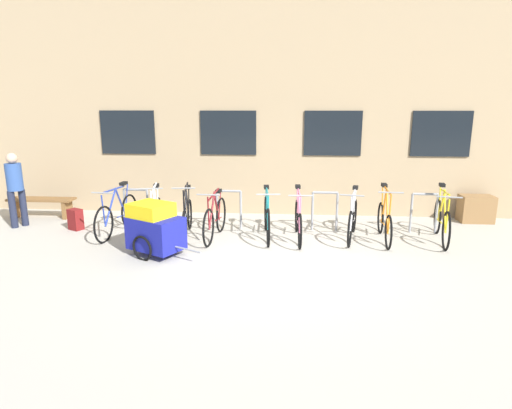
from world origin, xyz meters
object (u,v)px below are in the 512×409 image
object	(u,v)px
bicycle_white	(156,217)
bike_trailer	(155,228)
bicycle_teal	(267,218)
bicycle_blue	(117,215)
bicycle_silver	(353,219)
planter_box	(476,209)
bicycle_pink	(298,220)
bicycle_orange	(385,221)
person_by_bench	(15,185)
bicycle_black	(187,217)
backpack	(76,219)
bicycle_maroon	(215,219)
bicycle_yellow	(442,220)
wooden_bench	(42,204)

from	to	relation	value
bicycle_white	bike_trailer	world-z (taller)	bicycle_white
bicycle_teal	bike_trailer	xyz separation A→B (m)	(-1.88, -1.17, 0.08)
bicycle_blue	bicycle_silver	size ratio (longest dim) A/B	1.08
bicycle_teal	planter_box	size ratio (longest dim) A/B	2.59
bicycle_pink	bicycle_orange	bearing A→B (deg)	2.06
person_by_bench	bicycle_teal	bearing A→B (deg)	-3.41
bicycle_black	backpack	world-z (taller)	bicycle_black
bicycle_teal	bicycle_maroon	world-z (taller)	bicycle_teal
bicycle_orange	bike_trailer	bearing A→B (deg)	-164.36
bicycle_white	bike_trailer	xyz separation A→B (m)	(0.32, -1.04, 0.09)
bicycle_pink	bicycle_blue	distance (m)	3.64
bicycle_pink	bicycle_yellow	distance (m)	2.75
bicycle_blue	bicycle_yellow	bearing A→B (deg)	0.61
wooden_bench	planter_box	bearing A→B (deg)	2.32
bicycle_pink	bicycle_silver	world-z (taller)	bicycle_pink
bicycle_blue	bicycle_black	xyz separation A→B (m)	(1.43, 0.03, -0.02)
bicycle_pink	bicycle_maroon	bearing A→B (deg)	-177.48
bicycle_white	wooden_bench	xyz separation A→B (m)	(-3.09, 1.22, -0.06)
bicycle_black	bicycle_blue	bearing A→B (deg)	-178.75
bicycle_black	bicycle_silver	size ratio (longest dim) A/B	0.95
bicycle_pink	person_by_bench	size ratio (longest dim) A/B	1.11
bicycle_teal	bicycle_silver	distance (m)	1.67
bicycle_pink	planter_box	distance (m)	4.28
bicycle_blue	bicycle_yellow	world-z (taller)	bicycle_yellow
bicycle_maroon	person_by_bench	bearing A→B (deg)	173.97
bicycle_pink	bicycle_blue	world-z (taller)	bicycle_blue
bicycle_maroon	wooden_bench	world-z (taller)	bicycle_maroon
bicycle_maroon	planter_box	world-z (taller)	bicycle_maroon
bicycle_orange	planter_box	xyz separation A→B (m)	(2.32, 1.50, -0.08)
bicycle_pink	planter_box	bearing A→B (deg)	21.45
bicycle_teal	bicycle_silver	size ratio (longest dim) A/B	1.07
bicycle_teal	planter_box	world-z (taller)	bicycle_teal
bicycle_blue	wooden_bench	bearing A→B (deg)	153.76
wooden_bench	planter_box	world-z (taller)	planter_box
bicycle_pink	bike_trailer	xyz separation A→B (m)	(-2.50, -1.10, 0.10)
bicycle_pink	planter_box	xyz separation A→B (m)	(3.98, 1.56, -0.08)
wooden_bench	bicycle_silver	bearing A→B (deg)	-8.49
bicycle_white	planter_box	bearing A→B (deg)	13.44
bicycle_teal	backpack	size ratio (longest dim) A/B	4.12
bicycle_black	bike_trailer	world-z (taller)	bicycle_black
bicycle_orange	backpack	xyz separation A→B (m)	(-6.30, 0.20, -0.16)
bicycle_silver	person_by_bench	distance (m)	7.05
bicycle_blue	bicycle_silver	bearing A→B (deg)	0.93
bicycle_pink	bike_trailer	bearing A→B (deg)	-156.16
bicycle_pink	wooden_bench	xyz separation A→B (m)	(-5.90, 1.16, -0.04)
bicycle_yellow	planter_box	xyz separation A→B (m)	(1.23, 1.45, -0.10)
bike_trailer	bicycle_blue	bearing A→B (deg)	134.89
bike_trailer	backpack	distance (m)	2.55
backpack	bicycle_teal	bearing A→B (deg)	24.29
bicycle_yellow	bicycle_silver	bearing A→B (deg)	179.71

